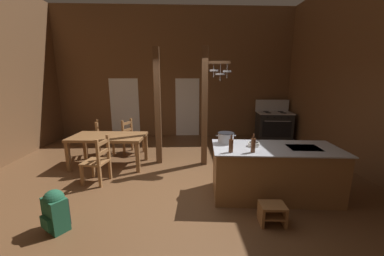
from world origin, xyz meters
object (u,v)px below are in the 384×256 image
at_px(stove_range, 273,125).
at_px(backpack, 55,209).
at_px(step_stool, 272,212).
at_px(bottle_short_on_counter, 231,146).
at_px(ladderback_chair_at_table_end, 103,139).
at_px(dining_table, 108,139).
at_px(kitchen_island, 274,172).
at_px(bottle_tall_on_counter, 253,145).
at_px(ladderback_chair_near_window, 98,161).
at_px(mixing_bowl_on_counter, 254,144).
at_px(ladderback_chair_by_post, 132,137).
at_px(stockpot_on_counter, 226,138).

xyz_separation_m(stove_range, backpack, (-4.87, -4.65, -0.17)).
height_order(step_stool, bottle_short_on_counter, bottle_short_on_counter).
xyz_separation_m(ladderback_chair_at_table_end, backpack, (0.40, -3.22, -0.14)).
relative_size(dining_table, backpack, 2.96).
bearing_deg(ladderback_chair_at_table_end, stove_range, 15.20).
height_order(kitchen_island, bottle_tall_on_counter, bottle_tall_on_counter).
xyz_separation_m(ladderback_chair_near_window, mixing_bowl_on_counter, (2.93, -0.59, 0.49)).
relative_size(ladderback_chair_by_post, bottle_tall_on_counter, 3.12).
height_order(kitchen_island, backpack, kitchen_island).
relative_size(stockpot_on_counter, mixing_bowl_on_counter, 1.88).
bearing_deg(dining_table, kitchen_island, -25.35).
bearing_deg(stove_range, ladderback_chair_by_post, -163.82).
relative_size(ladderback_chair_by_post, stockpot_on_counter, 2.60).
bearing_deg(ladderback_chair_near_window, step_stool, -26.16).
xyz_separation_m(ladderback_chair_by_post, bottle_tall_on_counter, (2.54, -2.77, 0.57)).
distance_m(stockpot_on_counter, bottle_tall_on_counter, 0.64).
bearing_deg(ladderback_chair_at_table_end, step_stool, -42.85).
distance_m(dining_table, ladderback_chair_by_post, 1.00).
bearing_deg(mixing_bowl_on_counter, ladderback_chair_by_post, 137.49).
bearing_deg(ladderback_chair_at_table_end, stockpot_on_counter, -35.58).
distance_m(step_stool, dining_table, 3.90).
bearing_deg(stockpot_on_counter, step_stool, -65.41).
height_order(ladderback_chair_by_post, stockpot_on_counter, stockpot_on_counter).
bearing_deg(step_stool, kitchen_island, 68.09).
xyz_separation_m(bottle_tall_on_counter, bottle_short_on_counter, (-0.35, 0.02, -0.01)).
distance_m(ladderback_chair_near_window, ladderback_chair_by_post, 1.87).
bearing_deg(step_stool, dining_table, 141.83).
height_order(kitchen_island, bottle_short_on_counter, bottle_short_on_counter).
bearing_deg(ladderback_chair_near_window, kitchen_island, -11.37).
relative_size(stove_range, ladderback_chair_at_table_end, 1.39).
bearing_deg(ladderback_chair_by_post, bottle_tall_on_counter, -47.44).
xyz_separation_m(backpack, stockpot_on_counter, (2.55, 1.11, 0.69)).
bearing_deg(ladderback_chair_at_table_end, mixing_bowl_on_counter, -34.31).
xyz_separation_m(dining_table, bottle_tall_on_counter, (2.88, -1.85, 0.38)).
bearing_deg(ladderback_chair_at_table_end, bottle_short_on_counter, -41.95).
xyz_separation_m(dining_table, ladderback_chair_near_window, (0.07, -0.93, -0.20)).
height_order(kitchen_island, mixing_bowl_on_counter, mixing_bowl_on_counter).
distance_m(mixing_bowl_on_counter, bottle_tall_on_counter, 0.36).
height_order(step_stool, ladderback_chair_by_post, ladderback_chair_by_post).
xyz_separation_m(stove_range, dining_table, (-4.87, -2.24, 0.17)).
distance_m(kitchen_island, mixing_bowl_on_counter, 0.62).
xyz_separation_m(stockpot_on_counter, mixing_bowl_on_counter, (0.45, -0.21, -0.06)).
bearing_deg(kitchen_island, ladderback_chair_by_post, 140.27).
bearing_deg(ladderback_chair_by_post, stove_range, 16.18).
xyz_separation_m(step_stool, ladderback_chair_near_window, (-2.98, 1.46, 0.27)).
bearing_deg(mixing_bowl_on_counter, bottle_tall_on_counter, -109.30).
distance_m(kitchen_island, ladderback_chair_at_table_end, 4.47).
bearing_deg(step_stool, ladderback_chair_by_post, 129.22).
relative_size(kitchen_island, stove_range, 1.69).
relative_size(kitchen_island, bottle_short_on_counter, 7.87).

